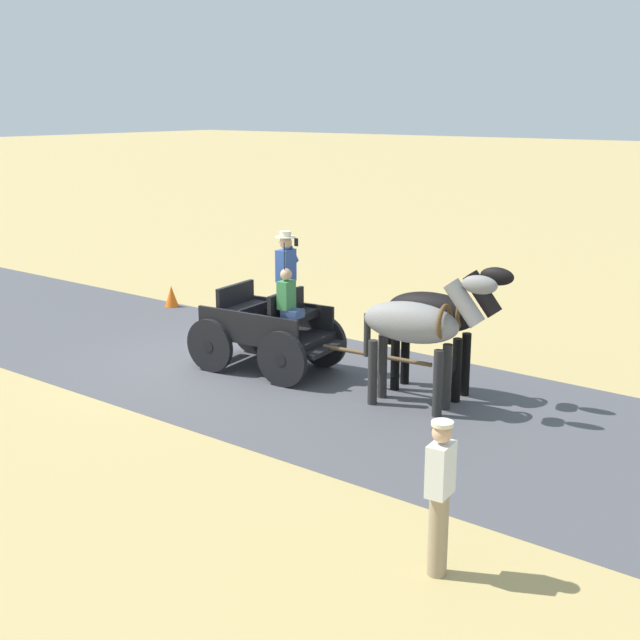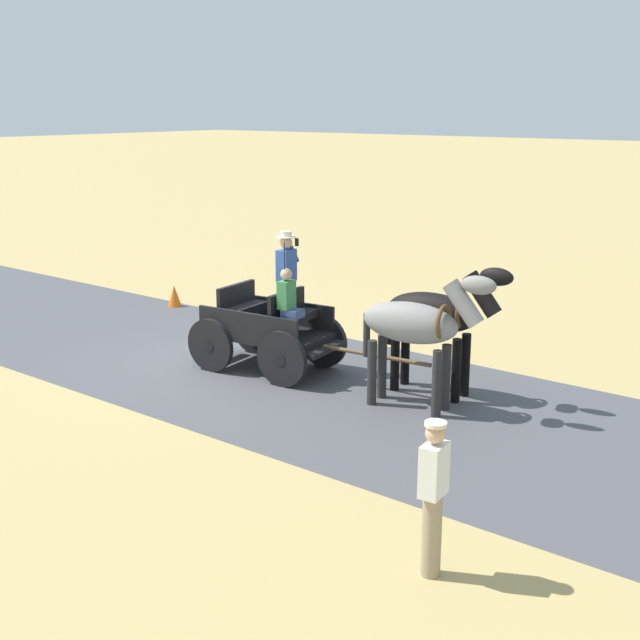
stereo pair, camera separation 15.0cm
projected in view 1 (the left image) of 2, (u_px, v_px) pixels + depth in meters
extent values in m
plane|color=tan|center=(222.00, 362.00, 15.36)|extent=(200.00, 200.00, 0.00)
cube|color=#4C4C51|center=(222.00, 362.00, 15.36)|extent=(5.38, 160.00, 0.01)
cube|color=black|center=(267.00, 334.00, 14.78)|extent=(1.41, 2.31, 0.12)
cube|color=black|center=(284.00, 312.00, 15.18)|extent=(0.27, 2.09, 0.44)
cube|color=black|center=(247.00, 325.00, 14.24)|extent=(0.27, 2.09, 0.44)
cube|color=black|center=(325.00, 349.00, 14.18)|extent=(1.10, 0.35, 0.08)
cube|color=black|center=(214.00, 334.00, 15.44)|extent=(0.74, 0.27, 0.06)
cube|color=black|center=(295.00, 317.00, 14.38)|extent=(1.05, 0.46, 0.14)
cube|color=black|center=(286.00, 304.00, 14.41)|extent=(1.02, 0.18, 0.44)
cube|color=black|center=(244.00, 309.00, 14.94)|extent=(1.05, 0.46, 0.14)
cube|color=black|center=(235.00, 296.00, 14.97)|extent=(1.02, 0.18, 0.44)
cylinder|color=black|center=(322.00, 341.00, 14.97)|extent=(0.20, 0.97, 0.96)
cylinder|color=black|center=(322.00, 341.00, 14.97)|extent=(0.14, 0.22, 0.21)
cylinder|color=black|center=(282.00, 359.00, 13.90)|extent=(0.20, 0.97, 0.96)
cylinder|color=black|center=(282.00, 359.00, 13.90)|extent=(0.14, 0.22, 0.21)
cylinder|color=black|center=(253.00, 329.00, 15.75)|extent=(0.20, 0.97, 0.96)
cylinder|color=black|center=(253.00, 329.00, 15.75)|extent=(0.14, 0.22, 0.21)
cylinder|color=black|center=(210.00, 346.00, 14.68)|extent=(0.20, 0.97, 0.96)
cylinder|color=black|center=(210.00, 346.00, 14.68)|extent=(0.14, 0.22, 0.21)
cylinder|color=brown|center=(376.00, 355.00, 13.67)|extent=(0.27, 2.00, 0.07)
cylinder|color=black|center=(285.00, 281.00, 13.95)|extent=(0.02, 0.02, 1.30)
cylinder|color=#384C7F|center=(286.00, 306.00, 14.61)|extent=(0.22, 0.22, 0.90)
cube|color=#2D4C99|center=(286.00, 265.00, 14.42)|extent=(0.36, 0.25, 0.56)
sphere|color=tan|center=(286.00, 243.00, 14.32)|extent=(0.22, 0.22, 0.22)
cylinder|color=beige|center=(286.00, 237.00, 14.30)|extent=(0.36, 0.36, 0.01)
cylinder|color=beige|center=(286.00, 234.00, 14.28)|extent=(0.20, 0.20, 0.10)
cylinder|color=#2D4C99|center=(293.00, 254.00, 14.50)|extent=(0.27, 0.11, 0.32)
cube|color=black|center=(296.00, 242.00, 14.49)|extent=(0.03, 0.07, 0.14)
cube|color=#384C7F|center=(292.00, 313.00, 14.07)|extent=(0.31, 0.35, 0.14)
cube|color=#387F47|center=(286.00, 295.00, 14.06)|extent=(0.32, 0.23, 0.48)
sphere|color=tan|center=(286.00, 274.00, 13.97)|extent=(0.20, 0.20, 0.20)
ellipsoid|color=black|center=(432.00, 312.00, 13.39)|extent=(0.69, 1.60, 0.64)
cylinder|color=black|center=(466.00, 365.00, 13.47)|extent=(0.15, 0.15, 1.05)
cylinder|color=black|center=(456.00, 370.00, 13.17)|extent=(0.15, 0.15, 1.05)
cylinder|color=black|center=(405.00, 354.00, 14.04)|extent=(0.15, 0.15, 1.05)
cylinder|color=black|center=(395.00, 359.00, 13.74)|extent=(0.15, 0.15, 1.05)
cylinder|color=black|center=(482.00, 294.00, 12.85)|extent=(0.31, 0.67, 0.73)
ellipsoid|color=black|center=(497.00, 276.00, 12.66)|extent=(0.27, 0.56, 0.28)
cube|color=black|center=(481.00, 292.00, 12.85)|extent=(0.10, 0.51, 0.56)
cylinder|color=black|center=(391.00, 324.00, 13.85)|extent=(0.11, 0.11, 0.70)
torus|color=brown|center=(464.00, 312.00, 13.09)|extent=(0.55, 0.12, 0.55)
ellipsoid|color=gray|center=(411.00, 322.00, 12.75)|extent=(0.77, 1.62, 0.64)
cylinder|color=#272726|center=(446.00, 377.00, 12.86)|extent=(0.15, 0.15, 1.05)
cylinder|color=#272726|center=(438.00, 384.00, 12.55)|extent=(0.15, 0.15, 1.05)
cylinder|color=#272726|center=(383.00, 366.00, 13.38)|extent=(0.15, 0.15, 1.05)
cylinder|color=#272726|center=(373.00, 372.00, 13.07)|extent=(0.15, 0.15, 1.05)
cylinder|color=gray|center=(464.00, 303.00, 12.25)|extent=(0.35, 0.68, 0.73)
ellipsoid|color=gray|center=(480.00, 285.00, 12.07)|extent=(0.29, 0.57, 0.28)
cube|color=#272726|center=(463.00, 301.00, 12.25)|extent=(0.13, 0.51, 0.56)
cylinder|color=#272726|center=(367.00, 335.00, 13.18)|extent=(0.11, 0.11, 0.70)
torus|color=brown|center=(444.00, 322.00, 12.47)|extent=(0.55, 0.15, 0.55)
cylinder|color=#998466|center=(438.00, 535.00, 8.32)|extent=(0.20, 0.20, 0.88)
cube|color=silver|center=(441.00, 469.00, 8.15)|extent=(0.34, 0.23, 0.54)
sphere|color=tan|center=(442.00, 433.00, 8.05)|extent=(0.20, 0.20, 0.20)
cylinder|color=beige|center=(442.00, 423.00, 8.02)|extent=(0.22, 0.22, 0.04)
cone|color=orange|center=(172.00, 296.00, 19.47)|extent=(0.32, 0.32, 0.50)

